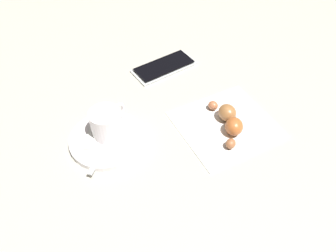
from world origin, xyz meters
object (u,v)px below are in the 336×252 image
Objects in this scene: teaspoon at (111,136)px; sugar_packet at (91,138)px; espresso_cup at (107,123)px; croissant at (229,120)px; napkin at (226,124)px; saucer at (107,139)px; cell_phone at (164,67)px.

sugar_packet is at bearing 175.94° from teaspoon.
teaspoon is at bearing -67.55° from espresso_cup.
napkin is at bearing 122.75° from croissant.
saucer is 0.87× the size of cell_phone.
saucer is at bearing 178.36° from napkin.
croissant is at bearing -2.80° from saucer.
teaspoon is 0.69× the size of napkin.
espresso_cup reaches higher than teaspoon.
croissant is (0.24, -0.01, 0.01)m from saucer.
cell_phone is at bearing 54.55° from teaspoon.
napkin is at bearing -4.33° from espresso_cup.
sugar_packet is at bearing -165.97° from espresso_cup.
sugar_packet is (-0.04, 0.00, 0.00)m from teaspoon.
sugar_packet is at bearing 176.98° from croissant.
teaspoon is at bearing -125.45° from cell_phone.
sugar_packet is 0.27m from napkin.
croissant is (0.23, -0.01, 0.01)m from teaspoon.
saucer is 0.78× the size of napkin.
croissant reaches higher than sugar_packet.
croissant is 0.23m from cell_phone.
saucer is 0.24m from croissant.
cell_phone is (0.15, 0.21, -0.01)m from teaspoon.
saucer is 1.07× the size of croissant.
cell_phone is at bearing 157.33° from sugar_packet.
teaspoon is 0.23m from napkin.
espresso_cup is 0.52× the size of croissant.
sugar_packet is (-0.03, -0.01, -0.03)m from espresso_cup.
teaspoon reaches higher than cell_phone.
cell_phone is (0.15, 0.20, -0.00)m from saucer.
espresso_cup is 0.24m from napkin.
saucer reaches higher than napkin.
teaspoon is 2.23× the size of sugar_packet.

